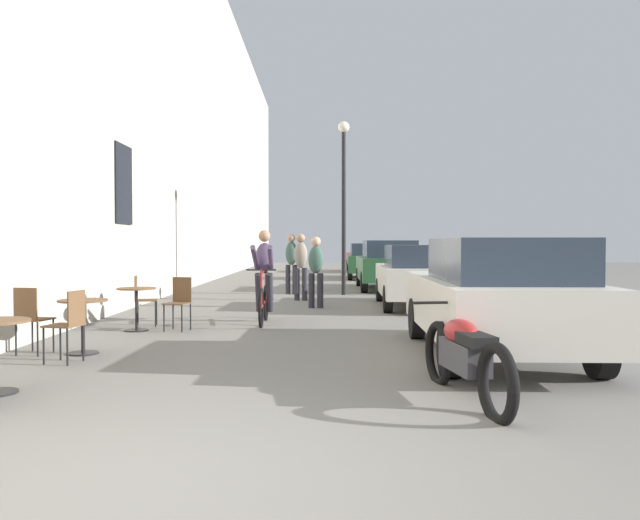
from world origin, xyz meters
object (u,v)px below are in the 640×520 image
(cafe_chair_mid_toward_wall, at_px, (34,315))
(cyclist_on_bicycle, at_px, (267,279))
(pedestrian_near, at_px, (318,268))
(cafe_table_far, at_px, (139,300))
(parked_car_second, at_px, (420,275))
(parked_car_nearest, at_px, (498,296))
(cafe_chair_mid_toward_street, at_px, (72,321))
(cafe_chair_far_toward_street, at_px, (145,297))
(pedestrian_mid, at_px, (303,263))
(parked_car_fifth, at_px, (368,257))
(street_lamp, at_px, (346,185))
(cafe_chair_far_toward_wall, at_px, (182,299))
(parked_car_third, at_px, (390,264))
(cafe_table_mid, at_px, (86,315))
(pedestrian_far, at_px, (294,260))
(parked_motorcycle, at_px, (468,356))
(parked_car_fourth, at_px, (371,260))

(cafe_chair_mid_toward_wall, relative_size, cyclist_on_bicycle, 0.51)
(cafe_chair_mid_toward_wall, xyz_separation_m, pedestrian_near, (3.70, 5.98, 0.39))
(cafe_chair_mid_toward_wall, distance_m, cafe_table_far, 2.38)
(cyclist_on_bicycle, height_order, parked_car_second, cyclist_on_bicycle)
(cyclist_on_bicycle, distance_m, parked_car_nearest, 4.81)
(parked_car_second, bearing_deg, cyclist_on_bicycle, -139.12)
(cafe_table_far, relative_size, cyclist_on_bicycle, 0.41)
(cafe_chair_mid_toward_street, xyz_separation_m, cafe_chair_far_toward_street, (-0.08, 3.44, 0.00))
(pedestrian_mid, xyz_separation_m, parked_car_fifth, (2.80, 16.15, -0.21))
(pedestrian_near, bearing_deg, street_lamp, 78.09)
(cafe_chair_mid_toward_street, relative_size, cafe_chair_far_toward_wall, 1.00)
(cyclist_on_bicycle, height_order, street_lamp, street_lamp)
(cafe_table_far, distance_m, cafe_chair_far_toward_wall, 0.71)
(cyclist_on_bicycle, relative_size, pedestrian_mid, 1.03)
(cafe_table_far, bearing_deg, parked_car_third, 61.02)
(cafe_table_mid, bearing_deg, parked_car_fifth, 77.19)
(pedestrian_far, xyz_separation_m, parked_motorcycle, (2.19, -12.17, -0.57))
(cafe_chair_far_toward_wall, bearing_deg, cafe_table_mid, -108.71)
(cafe_chair_mid_toward_street, bearing_deg, cafe_chair_mid_toward_wall, 141.93)
(street_lamp, xyz_separation_m, parked_motorcycle, (0.69, -11.94, -2.70))
(cafe_chair_mid_toward_street, bearing_deg, cyclist_on_bicycle, 62.71)
(cafe_chair_mid_toward_wall, height_order, street_lamp, street_lamp)
(pedestrian_mid, bearing_deg, cafe_chair_mid_toward_wall, -112.73)
(cafe_table_far, relative_size, cafe_chair_far_toward_wall, 0.81)
(cafe_chair_far_toward_wall, bearing_deg, pedestrian_mid, 71.26)
(cyclist_on_bicycle, relative_size, pedestrian_near, 1.09)
(cafe_table_mid, relative_size, parked_car_second, 0.18)
(pedestrian_near, bearing_deg, parked_car_fourth, 79.94)
(parked_car_nearest, xyz_separation_m, parked_motorcycle, (-0.89, -2.20, -0.39))
(pedestrian_near, distance_m, pedestrian_mid, 1.94)
(cafe_chair_mid_toward_street, height_order, cafe_chair_far_toward_wall, same)
(parked_car_second, bearing_deg, cafe_table_far, -143.53)
(cafe_table_mid, relative_size, parked_car_nearest, 0.17)
(parked_car_nearest, bearing_deg, parked_car_fifth, 89.87)
(cafe_chair_mid_toward_wall, distance_m, pedestrian_far, 10.28)
(cafe_table_far, bearing_deg, cafe_chair_mid_toward_street, -89.86)
(cafe_chair_mid_toward_wall, bearing_deg, pedestrian_mid, 67.27)
(parked_motorcycle, bearing_deg, cafe_table_far, 133.85)
(pedestrian_near, bearing_deg, parked_car_third, 68.61)
(cafe_chair_mid_toward_wall, height_order, pedestrian_near, pedestrian_near)
(pedestrian_mid, xyz_separation_m, street_lamp, (1.16, 1.72, 2.15))
(cyclist_on_bicycle, distance_m, parked_car_second, 4.31)
(parked_car_fifth, bearing_deg, cafe_chair_far_toward_wall, -102.18)
(cafe_chair_far_toward_wall, relative_size, parked_car_fifth, 0.22)
(cafe_table_mid, bearing_deg, parked_car_third, 65.54)
(cafe_table_far, xyz_separation_m, parked_car_fourth, (5.08, 15.57, 0.23))
(pedestrian_near, xyz_separation_m, parked_car_third, (2.24, 5.72, -0.10))
(cafe_chair_far_toward_street, xyz_separation_m, pedestrian_near, (3.05, 3.11, 0.39))
(pedestrian_far, relative_size, street_lamp, 0.35)
(cafe_chair_mid_toward_street, height_order, pedestrian_far, pedestrian_far)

